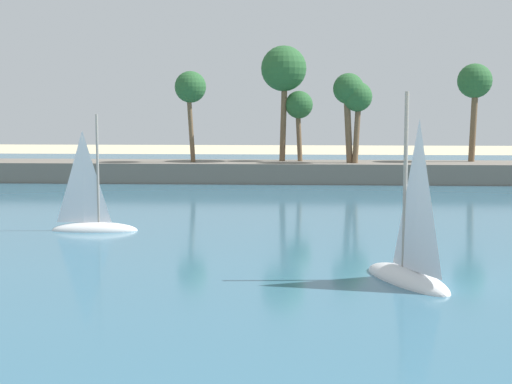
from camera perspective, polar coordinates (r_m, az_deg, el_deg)
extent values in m
cube|color=#386B84|center=(61.94, 2.71, 0.16)|extent=(220.00, 93.34, 0.06)
cube|color=slate|center=(68.50, 2.77, 1.47)|extent=(85.16, 6.00, 1.80)
cylinder|color=brown|center=(68.24, -4.80, 4.94)|extent=(0.75, 0.66, 6.55)
sphere|color=#285B2D|center=(68.25, -4.83, 7.68)|extent=(2.74, 2.74, 2.74)
cylinder|color=brown|center=(67.52, 7.40, 4.53)|extent=(0.76, 0.79, 5.71)
sphere|color=#285B2D|center=(67.50, 7.43, 6.94)|extent=(2.56, 2.56, 2.56)
cylinder|color=brown|center=(67.54, 6.76, 4.83)|extent=(0.92, 0.61, 6.39)
sphere|color=#285B2D|center=(67.54, 6.79, 7.53)|extent=(2.65, 2.65, 2.65)
cylinder|color=brown|center=(69.35, 3.16, 4.34)|extent=(0.68, 0.66, 5.03)
sphere|color=#285B2D|center=(69.32, 3.17, 6.41)|extent=(2.44, 2.44, 2.44)
cylinder|color=brown|center=(71.08, 15.65, 5.00)|extent=(0.66, 0.89, 7.10)
sphere|color=#285B2D|center=(71.11, 15.73, 7.85)|extent=(3.01, 3.01, 3.01)
cylinder|color=brown|center=(69.16, 2.03, 5.65)|extent=(0.73, 0.82, 8.19)
sphere|color=#285B2D|center=(69.24, 2.04, 9.04)|extent=(4.00, 4.00, 4.00)
ellipsoid|color=white|center=(42.10, -11.73, -2.78)|extent=(4.61, 1.61, 0.91)
cylinder|color=gray|center=(41.67, -11.52, 1.70)|extent=(0.14, 0.14, 5.68)
pyramid|color=silver|center=(41.87, -12.55, 1.11)|extent=(2.05, 0.25, 4.83)
ellipsoid|color=white|center=(29.85, 10.99, -6.44)|extent=(3.54, 5.43, 1.05)
cylinder|color=gray|center=(29.49, 10.88, 0.88)|extent=(0.16, 0.16, 6.55)
pyramid|color=silver|center=(28.78, 11.78, -0.25)|extent=(1.09, 2.22, 5.57)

